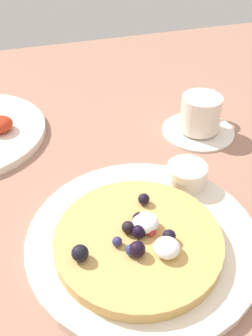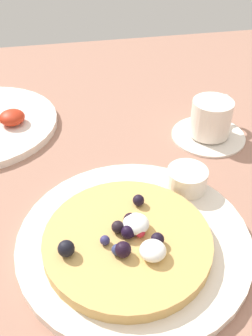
{
  "view_description": "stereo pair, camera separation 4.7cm",
  "coord_description": "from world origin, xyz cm",
  "px_view_note": "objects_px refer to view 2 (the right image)",
  "views": [
    {
      "loc": [
        -5.33,
        -41.17,
        38.53
      ],
      "look_at": [
        7.53,
        -0.18,
        4.0
      ],
      "focal_mm": 40.77,
      "sensor_mm": 36.0,
      "label": 1
    },
    {
      "loc": [
        -0.81,
        -42.32,
        38.53
      ],
      "look_at": [
        7.53,
        -0.18,
        4.0
      ],
      "focal_mm": 40.77,
      "sensor_mm": 36.0,
      "label": 2
    }
  ],
  "objects_px": {
    "pancake_plate": "(134,240)",
    "coffee_cup": "(212,117)",
    "coffee_saucer": "(208,135)",
    "syrup_ramekin": "(187,179)"
  },
  "relations": [
    {
      "from": "pancake_plate",
      "to": "coffee_cup",
      "type": "relative_size",
      "value": 3.38
    },
    {
      "from": "coffee_cup",
      "to": "syrup_ramekin",
      "type": "bearing_deg",
      "value": -122.82
    },
    {
      "from": "pancake_plate",
      "to": "coffee_cup",
      "type": "height_order",
      "value": "coffee_cup"
    },
    {
      "from": "syrup_ramekin",
      "to": "coffee_cup",
      "type": "distance_m",
      "value": 0.17
    },
    {
      "from": "pancake_plate",
      "to": "syrup_ramekin",
      "type": "distance_m",
      "value": 0.12
    },
    {
      "from": "pancake_plate",
      "to": "coffee_saucer",
      "type": "distance_m",
      "value": 0.28
    },
    {
      "from": "syrup_ramekin",
      "to": "coffee_saucer",
      "type": "bearing_deg",
      "value": 57.37
    },
    {
      "from": "syrup_ramekin",
      "to": "coffee_saucer",
      "type": "xyz_separation_m",
      "value": [
        0.09,
        0.14,
        -0.03
      ]
    },
    {
      "from": "syrup_ramekin",
      "to": "coffee_saucer",
      "type": "relative_size",
      "value": 0.45
    },
    {
      "from": "pancake_plate",
      "to": "coffee_saucer",
      "type": "height_order",
      "value": "pancake_plate"
    }
  ]
}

